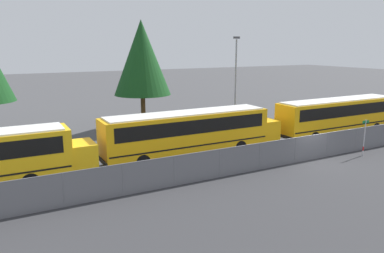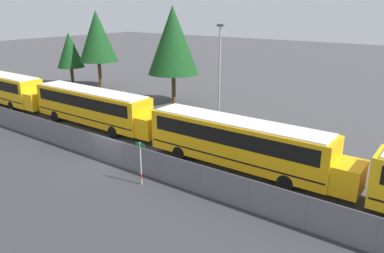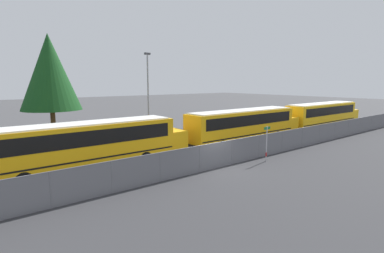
% 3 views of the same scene
% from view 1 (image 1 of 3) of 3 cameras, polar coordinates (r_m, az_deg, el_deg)
% --- Properties ---
extents(ground_plane, '(200.00, 200.00, 0.00)m').
position_cam_1_polar(ground_plane, '(27.94, 17.61, -4.86)').
color(ground_plane, '#424244').
extents(fence, '(70.41, 0.07, 1.82)m').
position_cam_1_polar(fence, '(27.69, 17.74, -3.02)').
color(fence, '#9EA0A5').
rests_on(fence, ground_plane).
extents(school_bus_1, '(14.09, 2.45, 3.31)m').
position_cam_1_polar(school_bus_1, '(26.97, -0.09, -0.55)').
color(school_bus_1, '#EDA80F').
rests_on(school_bus_1, ground_plane).
extents(school_bus_2, '(14.09, 2.45, 3.31)m').
position_cam_1_polar(school_bus_2, '(36.01, 21.65, 1.82)').
color(school_bus_2, '#EDA80F').
rests_on(school_bus_2, ground_plane).
extents(street_sign, '(0.70, 0.09, 2.70)m').
position_cam_1_polar(street_sign, '(30.00, 24.78, -1.42)').
color(street_sign, '#B7B7BC').
rests_on(street_sign, ground_plane).
extents(light_pole, '(0.60, 0.24, 8.78)m').
position_cam_1_polar(light_pole, '(36.79, 6.67, 7.23)').
color(light_pole, gray).
rests_on(light_pole, ground_plane).
extents(tree_2, '(5.40, 5.40, 10.33)m').
position_cam_1_polar(tree_2, '(36.20, -7.66, 10.34)').
color(tree_2, '#51381E').
rests_on(tree_2, ground_plane).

